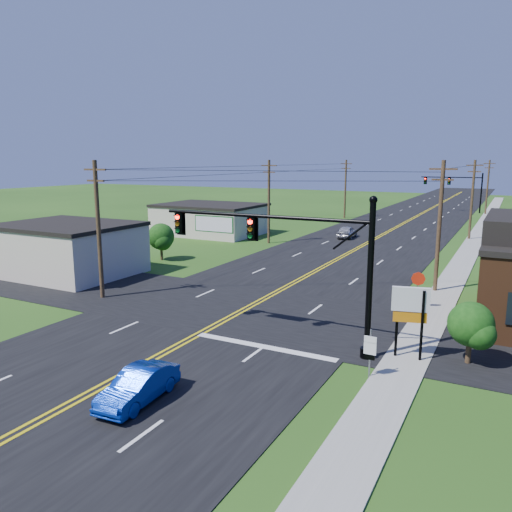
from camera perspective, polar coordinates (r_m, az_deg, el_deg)
The scene contains 21 objects.
ground at distance 21.72m, azimuth -17.70°, elevation -14.12°, with size 260.00×260.00×0.00m, color #224513.
road_main at distance 65.81m, azimuth 14.77°, elevation 2.73°, with size 16.00×220.00×0.04m, color black.
road_cross at distance 30.69m, azimuth -1.58°, elevation -6.09°, with size 70.00×10.00×0.04m, color black.
sidewalk at distance 54.48m, azimuth 23.17°, elevation 0.58°, with size 2.00×160.00×0.08m, color gray.
signal_mast_main at distance 24.18m, azimuth 2.72°, elevation 0.79°, with size 11.30×0.60×7.48m.
signal_mast_far at distance 94.23m, azimuth 21.73°, elevation 7.47°, with size 10.98×0.60×7.48m.
cream_bldg_near at distance 42.33m, azimuth -20.73°, elevation 0.78°, with size 10.20×8.20×4.10m.
cream_bldg_far at distance 61.85m, azimuth -5.24°, elevation 4.26°, with size 12.20×9.20×3.70m.
utility_pole_left_a at distance 33.82m, azimuth -17.56°, elevation 3.15°, with size 1.80×0.28×9.00m.
utility_pole_left_b at distance 54.30m, azimuth 1.48°, elevation 6.41°, with size 1.80×0.28×9.00m.
utility_pole_left_c at distance 79.38m, azimuth 10.18°, elevation 7.68°, with size 1.80×0.28×9.00m.
utility_pole_right_a at distance 36.14m, azimuth 20.23°, elevation 3.46°, with size 1.80×0.28×9.00m.
utility_pole_right_b at distance 61.92m, azimuth 23.47°, elevation 6.08°, with size 1.80×0.28×9.00m.
utility_pole_right_c at distance 91.81m, azimuth 24.95°, elevation 7.26°, with size 1.80×0.28×9.00m.
shrub_corner at distance 24.22m, azimuth 23.33°, elevation -7.18°, with size 2.00×2.00×2.86m.
tree_left at distance 46.01m, azimuth -10.80°, elevation 2.19°, with size 2.40×2.40×3.37m.
blue_car at distance 19.85m, azimuth -13.28°, elevation -14.36°, with size 1.32×3.80×1.25m, color #072B9E.
distant_car at distance 59.21m, azimuth 10.37°, elevation 2.71°, with size 1.67×4.16×1.42m, color #ADADB2.
route_sign at distance 21.63m, azimuth 12.89°, elevation -10.41°, with size 0.53×0.09×2.12m.
stop_sign at distance 31.82m, azimuth 18.04°, elevation -2.90°, with size 0.83×0.20×2.35m.
pylon_sign at distance 23.60m, azimuth 17.23°, elevation -5.60°, with size 1.66×0.63×3.41m.
Camera 1 is at (14.34, -13.60, 9.01)m, focal length 35.00 mm.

